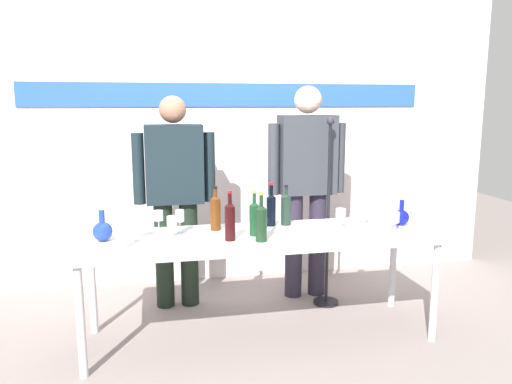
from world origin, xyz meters
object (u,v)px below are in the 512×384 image
Objects in this scene: wine_bottle_1 at (215,211)px; microphone_stand at (327,244)px; wine_bottle_3 at (271,208)px; wine_glass_left_2 at (180,217)px; wine_glass_right_1 at (354,220)px; wine_bottle_2 at (254,217)px; wine_bottle_0 at (230,220)px; wine_glass_left_3 at (121,233)px; wine_glass_right_3 at (355,207)px; decanter_blue_left at (103,231)px; presenter_left at (175,189)px; wine_glass_left_0 at (158,216)px; wine_bottle_4 at (261,222)px; presenter_right at (307,178)px; display_table at (261,242)px; wine_glass_left_1 at (136,222)px; wine_glass_right_5 at (386,223)px; decanter_blue_right at (401,217)px; wine_glass_right_4 at (364,211)px; wine_bottle_5 at (286,208)px; wine_glass_left_4 at (172,223)px.

wine_bottle_1 is 0.21× the size of microphone_stand.
wine_bottle_3 is 0.65m from wine_glass_left_2.
wine_bottle_3 is 2.20× the size of wine_glass_right_1.
wine_bottle_0 is at bearing -154.40° from wine_bottle_2.
microphone_stand reaches higher than wine_glass_left_3.
wine_glass_right_3 is at bearing -64.43° from microphone_stand.
microphone_stand reaches higher than wine_bottle_1.
decanter_blue_left is 0.12× the size of presenter_left.
wine_bottle_3 reaches higher than wine_glass_left_2.
decanter_blue_left reaches higher than wine_glass_left_0.
presenter_left is at bearing 120.87° from wine_bottle_4.
wine_glass_left_2 is 1.08× the size of wine_glass_left_3.
wine_bottle_1 is 0.25m from wine_glass_left_2.
decanter_blue_left is 1.66m from presenter_right.
wine_glass_left_3 is at bearing -167.59° from wine_glass_right_3.
wine_bottle_2 reaches higher than display_table.
microphone_stand is (1.43, 0.41, -0.34)m from wine_glass_left_1.
wine_bottle_4 reaches higher than wine_glass_left_1.
wine_glass_right_5 reaches higher than wine_glass_left_0.
decanter_blue_right is at bearing 10.98° from wine_bottle_4.
display_table is at bearing -172.79° from wine_glass_right_4.
wine_glass_left_3 is at bearing -159.71° from wine_bottle_3.
wine_glass_right_3 is at bearing -1.84° from wine_bottle_5.
wine_bottle_1 is 1.91× the size of wine_glass_left_2.
wine_glass_left_4 reaches higher than wine_glass_right_4.
wine_glass_right_1 is at bearing 0.71° from wine_bottle_4.
wine_bottle_3 is at bearing 42.82° from wine_bottle_0.
wine_bottle_0 is 2.11× the size of wine_glass_left_1.
wine_glass_right_1 is at bearing -7.83° from wine_glass_left_1.
wine_bottle_4 is (0.01, -0.14, 0.00)m from wine_bottle_2.
microphone_stand is at bearing 86.08° from wine_glass_right_1.
presenter_right reaches higher than wine_bottle_5.
wine_glass_left_1 reaches higher than wine_glass_left_3.
wine_bottle_3 is (0.34, 0.32, -0.00)m from wine_bottle_0.
decanter_blue_right reaches higher than wine_glass_left_4.
wine_glass_left_4 is (0.31, 0.19, -0.00)m from wine_glass_left_3.
wine_glass_right_3 is at bearing 1.57° from wine_bottle_1.
wine_glass_right_4 is (1.29, -0.05, -0.01)m from wine_glass_left_2.
decanter_blue_right is at bearing 3.36° from wine_bottle_2.
wine_glass_left_1 is 0.21m from wine_glass_left_3.
presenter_right is 1.47m from wine_glass_left_1.
wine_glass_left_3 is (-0.36, -0.30, -0.01)m from wine_glass_left_2.
wine_bottle_0 is at bearing -134.23° from presenter_right.
wine_bottle_4 reaches higher than wine_glass_right_4.
presenter_left is at bearing 145.45° from wine_bottle_3.
decanter_blue_right is 1.30× the size of wine_glass_right_1.
decanter_blue_left is 1.36× the size of wine_glass_left_3.
wine_glass_right_5 is at bearing -22.13° from wine_glass_left_0.
wine_glass_left_0 reaches higher than display_table.
wine_bottle_5 is (0.51, 0.04, -0.01)m from wine_bottle_1.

